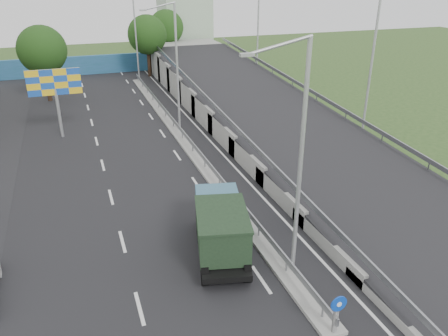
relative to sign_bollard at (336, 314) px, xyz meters
name	(u,v)px	position (x,y,z in m)	size (l,w,h in m)	color
road_surface	(156,164)	(-3.00, 17.83, -1.03)	(26.00, 90.00, 0.04)	black
median	(183,139)	(0.00, 21.83, -0.93)	(1.00, 44.00, 0.20)	gray
overpass_ramp	(269,110)	(7.50, 21.83, 0.72)	(10.00, 50.00, 3.50)	gray
median_guardrail	(182,131)	(0.00, 21.83, -0.28)	(0.09, 44.00, 0.71)	gray
sign_bollard	(336,314)	(0.00, 0.00, 0.00)	(0.64, 0.23, 1.67)	black
lamp_post_near	(297,153)	(0.11, 3.83, 4.77)	(2.74, 0.18, 10.08)	#B2B5B7
lamp_post_mid	(175,62)	(0.11, 23.83, 4.77)	(2.74, 0.18, 10.08)	#B2B5B7
lamp_post_far	(134,32)	(0.11, 43.83, 4.77)	(2.74, 0.18, 10.08)	#B2B5B7
blue_wall	(98,64)	(-4.00, 49.83, 0.17)	(30.00, 0.50, 2.40)	#215E7A
church	(185,22)	(10.00, 57.83, 4.28)	(7.00, 7.00, 13.80)	#B2CCAD
billboard	(55,86)	(-9.00, 25.83, 3.15)	(4.00, 0.24, 5.50)	#B2B5B7
tree_left_mid	(42,50)	(-10.00, 37.83, 4.14)	(4.80, 4.80, 7.60)	black
tree_median_far	(147,35)	(2.00, 45.83, 4.14)	(4.80, 4.80, 7.60)	black
tree_ramp_far	(166,27)	(6.00, 52.83, 4.14)	(4.80, 4.80, 7.60)	black
dump_truck	(221,226)	(-2.16, 6.44, 0.38)	(3.41, 6.14, 2.56)	black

